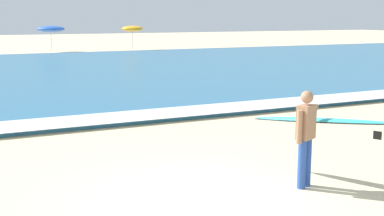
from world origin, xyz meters
TOP-DOWN VIEW (x-y plane):
  - ground_plane at (0.00, 0.00)m, footprint 160.00×160.00m
  - sea at (0.00, 20.01)m, footprint 120.00×28.00m
  - surf_foam at (0.00, 6.61)m, footprint 120.00×1.57m
  - surfer_with_board at (2.06, -0.19)m, footprint 1.41×2.65m
  - beach_umbrella_2 at (4.49, 37.37)m, footprint 2.29×2.30m
  - beach_umbrella_3 at (11.09, 35.51)m, footprint 1.81×1.82m

SIDE VIEW (x-z plane):
  - ground_plane at x=0.00m, z-range 0.00..0.00m
  - sea at x=0.00m, z-range 0.00..0.14m
  - surf_foam at x=0.00m, z-range 0.14..0.15m
  - surfer_with_board at x=2.06m, z-range 0.16..1.89m
  - beach_umbrella_2 at x=4.49m, z-range 0.82..3.01m
  - beach_umbrella_3 at x=11.09m, z-range 0.82..3.01m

